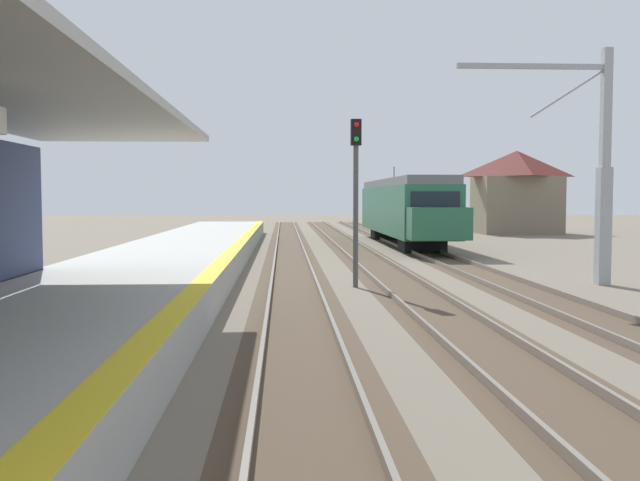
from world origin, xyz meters
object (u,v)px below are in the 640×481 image
rail_signal_post (356,185)px  distant_trackside_house (516,190)px  approaching_train (404,208)px  catenary_pylon_far_side (595,172)px

rail_signal_post → distant_trackside_house: bearing=64.1°
approaching_train → rail_signal_post: 20.44m
approaching_train → catenary_pylon_far_side: catenary_pylon_far_side is taller
catenary_pylon_far_side → distant_trackside_house: 33.38m
approaching_train → rail_signal_post: size_ratio=3.77×
distant_trackside_house → catenary_pylon_far_side: bearing=-104.1°
approaching_train → catenary_pylon_far_side: (2.77, -19.58, 1.43)m
rail_signal_post → distant_trackside_house: 36.24m
catenary_pylon_far_side → distant_trackside_house: catenary_pylon_far_side is taller
approaching_train → distant_trackside_house: size_ratio=2.97×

